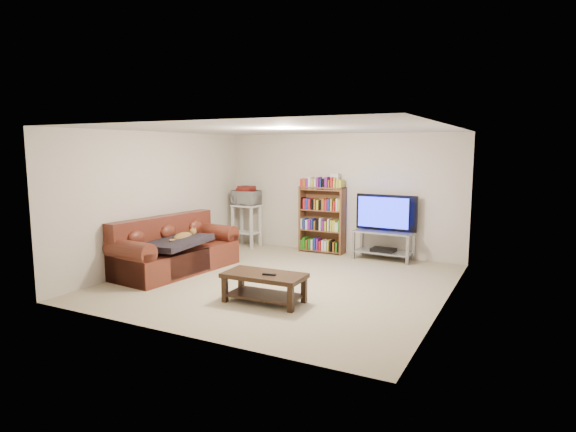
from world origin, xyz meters
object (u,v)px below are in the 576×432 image
Objects in this scene: coffee_table at (264,282)px; bookshelf at (322,219)px; tv_stand at (384,240)px; sofa at (174,252)px.

bookshelf reaches higher than coffee_table.
coffee_table is at bearing -100.47° from tv_stand.
sofa is 2.04× the size of tv_stand.
sofa is 2.00× the size of coffee_table.
sofa is 2.39m from coffee_table.
tv_stand is (2.98, 2.50, 0.04)m from sofa.
bookshelf is at bearing 179.22° from tv_stand.
bookshelf is (1.68, 2.56, 0.36)m from sofa.
tv_stand is at bearing 75.42° from coffee_table.
sofa is 3.09m from bookshelf.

